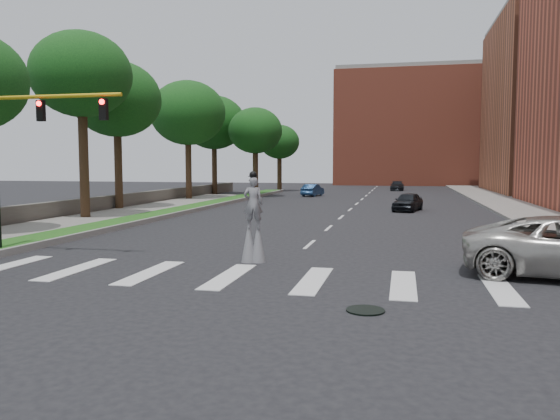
{
  "coord_description": "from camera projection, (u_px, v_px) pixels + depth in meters",
  "views": [
    {
      "loc": [
        3.79,
        -14.49,
        3.4
      ],
      "look_at": [
        -0.61,
        5.0,
        1.7
      ],
      "focal_mm": 35.0,
      "sensor_mm": 36.0,
      "label": 1
    }
  ],
  "objects": [
    {
      "name": "building_backdrop",
      "position": [
        418.0,
        129.0,
        88.94
      ],
      "size": [
        26.0,
        14.0,
        18.0
      ],
      "primitive_type": "cube",
      "color": "#B45038",
      "rests_on": "ground"
    },
    {
      "name": "grass_median",
      "position": [
        173.0,
        212.0,
        37.16
      ],
      "size": [
        2.0,
        60.0,
        0.25
      ],
      "primitive_type": "cube",
      "color": "#1D5117",
      "rests_on": "ground"
    },
    {
      "name": "tree_6",
      "position": [
        255.0,
        131.0,
        55.27
      ],
      "size": [
        5.47,
        5.47,
        9.08
      ],
      "color": "#332114",
      "rests_on": "ground"
    },
    {
      "name": "manhole",
      "position": [
        365.0,
        310.0,
        12.6
      ],
      "size": [
        0.9,
        0.9,
        0.04
      ],
      "primitive_type": "cylinder",
      "color": "black",
      "rests_on": "ground"
    },
    {
      "name": "tree_3",
      "position": [
        117.0,
        100.0,
        39.09
      ],
      "size": [
        6.36,
        6.36,
        10.72
      ],
      "color": "#332114",
      "rests_on": "ground"
    },
    {
      "name": "median_curb",
      "position": [
        187.0,
        212.0,
        36.93
      ],
      "size": [
        0.2,
        60.0,
        0.28
      ],
      "primitive_type": "cube",
      "color": "gray",
      "rests_on": "ground"
    },
    {
      "name": "tree_7",
      "position": [
        279.0,
        142.0,
        66.84
      ],
      "size": [
        4.9,
        4.9,
        8.15
      ],
      "color": "#332114",
      "rests_on": "ground"
    },
    {
      "name": "sidewalk_right",
      "position": [
        535.0,
        213.0,
        36.76
      ],
      "size": [
        5.0,
        90.0,
        0.18
      ],
      "primitive_type": "cube",
      "color": "slate",
      "rests_on": "ground"
    },
    {
      "name": "tree_4",
      "position": [
        188.0,
        113.0,
        50.1
      ],
      "size": [
        6.94,
        6.94,
        11.0
      ],
      "color": "#332114",
      "rests_on": "ground"
    },
    {
      "name": "car_far",
      "position": [
        397.0,
        186.0,
        69.26
      ],
      "size": [
        1.7,
        4.12,
        1.19
      ],
      "primitive_type": "imported",
      "rotation": [
        0.0,
        0.0,
        -0.01
      ],
      "color": "black",
      "rests_on": "ground"
    },
    {
      "name": "tree_2",
      "position": [
        81.0,
        75.0,
        32.38
      ],
      "size": [
        5.96,
        5.96,
        11.23
      ],
      "color": "#332114",
      "rests_on": "ground"
    },
    {
      "name": "stilt_performer",
      "position": [
        253.0,
        226.0,
        18.77
      ],
      "size": [
        0.83,
        0.59,
        3.15
      ],
      "rotation": [
        0.0,
        0.0,
        3.36
      ],
      "color": "#332114",
      "rests_on": "ground"
    },
    {
      "name": "tree_5",
      "position": [
        214.0,
        123.0,
        59.55
      ],
      "size": [
        6.88,
        6.88,
        10.82
      ],
      "color": "#332114",
      "rests_on": "ground"
    },
    {
      "name": "sidewalk_left",
      "position": [
        39.0,
        228.0,
        28.1
      ],
      "size": [
        4.0,
        60.0,
        0.18
      ],
      "primitive_type": "cube",
      "color": "slate",
      "rests_on": "ground"
    },
    {
      "name": "ground_plane",
      "position": [
        262.0,
        286.0,
        15.21
      ],
      "size": [
        160.0,
        160.0,
        0.0
      ],
      "primitive_type": "plane",
      "color": "black",
      "rests_on": "ground"
    },
    {
      "name": "car_near",
      "position": [
        408.0,
        202.0,
        39.22
      ],
      "size": [
        2.5,
        4.19,
        1.34
      ],
      "primitive_type": "imported",
      "rotation": [
        0.0,
        0.0,
        -0.25
      ],
      "color": "black",
      "rests_on": "ground"
    },
    {
      "name": "car_mid",
      "position": [
        313.0,
        190.0,
        57.26
      ],
      "size": [
        1.99,
        3.98,
        1.25
      ],
      "primitive_type": "imported",
      "rotation": [
        0.0,
        0.0,
        2.96
      ],
      "color": "navy",
      "rests_on": "ground"
    },
    {
      "name": "stone_wall",
      "position": [
        114.0,
        202.0,
        40.27
      ],
      "size": [
        0.5,
        56.0,
        1.1
      ],
      "primitive_type": "cube",
      "color": "#504B45",
      "rests_on": "ground"
    },
    {
      "name": "traffic_signal",
      "position": [
        23.0,
        143.0,
        19.91
      ],
      "size": [
        5.3,
        0.23,
        6.2
      ],
      "color": "black",
      "rests_on": "ground"
    }
  ]
}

